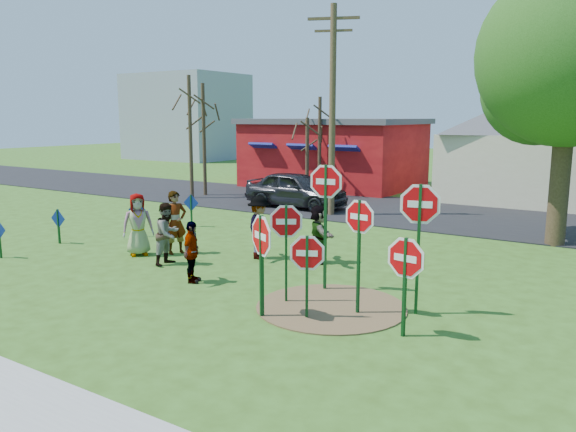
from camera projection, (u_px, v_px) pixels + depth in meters
name	position (u px, v px, depth m)	size (l,w,h in m)	color
ground	(202.00, 267.00, 15.15)	(120.00, 120.00, 0.00)	#335217
road	(375.00, 209.00, 24.69)	(120.00, 7.50, 0.04)	black
dirt_patch	(331.00, 307.00, 11.94)	(3.20, 3.20, 0.03)	brown
red_building	(335.00, 152.00, 32.66)	(9.40, 7.69, 3.90)	maroon
cream_house	(540.00, 140.00, 26.67)	(9.40, 9.40, 6.50)	beige
distant_building	(187.00, 117.00, 54.19)	(10.00, 8.00, 8.00)	#8C939E
stop_sign_a	(261.00, 244.00, 11.11)	(1.00, 0.57, 2.25)	#103E1A
stop_sign_b	(326.00, 195.00, 12.78)	(1.05, 0.16, 3.08)	#103E1A
stop_sign_c	(359.00, 230.00, 11.26)	(0.92, 0.16, 2.50)	#103E1A
stop_sign_d	(420.00, 216.00, 11.21)	(1.08, 0.27, 2.84)	#103E1A
stop_sign_e	(307.00, 259.00, 11.09)	(0.89, 0.41, 1.83)	#103E1A
stop_sign_f	(406.00, 264.00, 10.15)	(1.02, 0.18, 2.00)	#103E1A
stop_sign_g	(286.00, 231.00, 12.01)	(0.83, 0.54, 2.28)	#103E1A
blue_diamond_b	(58.00, 222.00, 17.85)	(0.62, 0.06, 1.12)	#103E1A
blue_diamond_c	(137.00, 215.00, 18.86)	(0.57, 0.26, 1.23)	#103E1A
blue_diamond_d	(191.00, 207.00, 20.59)	(0.63, 0.12, 1.21)	#103E1A
person_a	(138.00, 224.00, 16.32)	(0.89, 0.58, 1.82)	#3C4E88
person_b	(176.00, 222.00, 16.50)	(0.68, 0.45, 1.87)	#2A6C60
person_c	(168.00, 234.00, 15.31)	(0.83, 0.65, 1.71)	#954136
person_d	(259.00, 228.00, 15.94)	(1.16, 0.67, 1.80)	#2F2E33
person_e	(192.00, 252.00, 13.62)	(0.89, 0.37, 1.52)	#503360
person_f	(319.00, 234.00, 15.48)	(1.50, 0.48, 1.62)	#1F4A25
suv	(296.00, 189.00, 24.81)	(1.88, 4.68, 1.59)	#2F3034
utility_pole	(332.00, 107.00, 22.35)	(1.93, 0.87, 8.33)	#4C3823
leafy_tree	(575.00, 65.00, 16.72)	(6.04, 5.51, 8.58)	#382819
bare_tree_west	(204.00, 124.00, 28.27)	(1.80, 1.80, 5.66)	#382819
bare_tree_east	(320.00, 132.00, 28.69)	(1.80, 1.80, 5.01)	#382819
bare_tree_mid	(190.00, 120.00, 27.22)	(1.80, 1.80, 5.98)	#382819
bare_tree_extra	(307.00, 146.00, 27.90)	(1.80, 1.80, 3.96)	#382819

